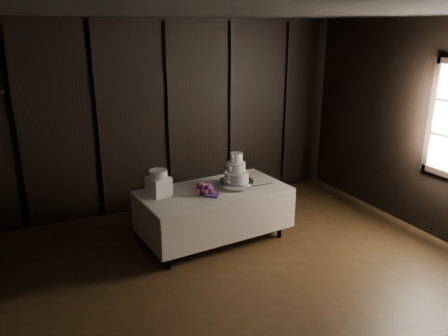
# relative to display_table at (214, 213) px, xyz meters

# --- Properties ---
(room) EXTENTS (6.08, 7.08, 3.08)m
(room) POSITION_rel_display_table_xyz_m (-0.09, -1.94, 1.08)
(room) COLOR black
(room) RESTS_ON ground
(display_table) EXTENTS (2.08, 1.22, 0.76)m
(display_table) POSITION_rel_display_table_xyz_m (0.00, 0.00, 0.00)
(display_table) COLOR silver
(display_table) RESTS_ON ground
(cake_stand) EXTENTS (0.64, 0.64, 0.09)m
(cake_stand) POSITION_rel_display_table_xyz_m (0.32, -0.03, 0.39)
(cake_stand) COLOR silver
(cake_stand) RESTS_ON display_table
(wedding_cake) EXTENTS (0.38, 0.33, 0.40)m
(wedding_cake) POSITION_rel_display_table_xyz_m (0.29, -0.05, 0.59)
(wedding_cake) COLOR white
(wedding_cake) RESTS_ON cake_stand
(bouquet) EXTENTS (0.50, 0.51, 0.20)m
(bouquet) POSITION_rel_display_table_xyz_m (-0.18, -0.09, 0.41)
(bouquet) COLOR #CA5167
(bouquet) RESTS_ON display_table
(box_pedestal) EXTENTS (0.33, 0.33, 0.25)m
(box_pedestal) POSITION_rel_display_table_xyz_m (-0.73, 0.12, 0.47)
(box_pedestal) COLOR white
(box_pedestal) RESTS_ON display_table
(small_cake) EXTENTS (0.30, 0.30, 0.09)m
(small_cake) POSITION_rel_display_table_xyz_m (-0.73, 0.12, 0.64)
(small_cake) COLOR white
(small_cake) RESTS_ON box_pedestal
(cake_knife) EXTENTS (0.37, 0.05, 0.01)m
(cake_knife) POSITION_rel_display_table_xyz_m (0.61, -0.12, 0.35)
(cake_knife) COLOR silver
(cake_knife) RESTS_ON display_table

